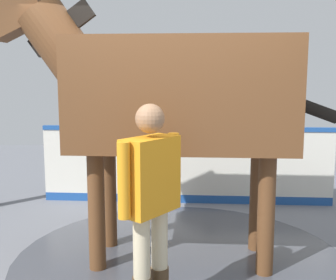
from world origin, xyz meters
TOP-DOWN VIEW (x-y plane):
  - ground_plane at (0.00, 0.00)m, footprint 16.00×16.00m
  - wet_patch at (-0.40, 0.26)m, footprint 3.38×3.38m
  - barrier_wall at (-2.29, 0.62)m, footprint 0.87×4.15m
  - horse at (-0.42, 0.15)m, footprint 1.41×3.39m
  - handler at (0.55, -0.12)m, footprint 0.50×0.49m

SIDE VIEW (x-z plane):
  - ground_plane at x=0.00m, z-range -0.02..0.00m
  - wet_patch at x=-0.40m, z-range 0.00..0.00m
  - barrier_wall at x=-2.29m, z-range -0.04..1.08m
  - handler at x=0.55m, z-range 0.12..1.76m
  - horse at x=-0.42m, z-range 0.30..3.03m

